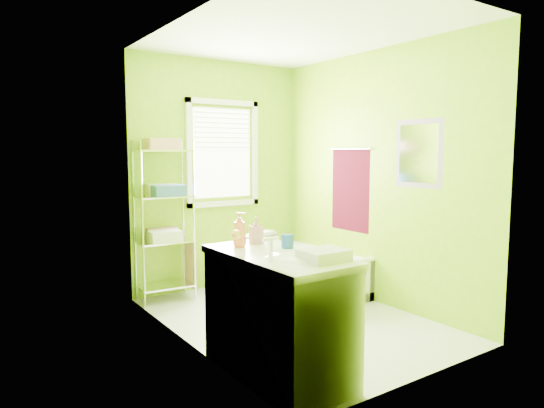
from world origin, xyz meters
TOP-DOWN VIEW (x-y plane):
  - ground at (0.00, 0.00)m, footprint 2.90×2.90m
  - room_envelope at (0.00, 0.00)m, footprint 2.14×2.94m
  - window at (0.05, 1.42)m, footprint 0.92×0.05m
  - door at (-1.04, -1.00)m, footprint 0.09×0.80m
  - right_wall_decor at (1.04, -0.02)m, footprint 0.04×1.48m
  - bathtub at (0.71, 0.67)m, footprint 0.68×1.45m
  - toilet at (0.12, 1.12)m, footprint 0.58×0.77m
  - vanity at (-0.77, -0.84)m, footprint 0.59×1.16m
  - wire_shelf_unit at (-0.73, 1.27)m, footprint 0.60×0.48m

SIDE VIEW (x-z plane):
  - ground at x=0.00m, z-range 0.00..0.00m
  - bathtub at x=0.71m, z-range -0.09..0.38m
  - toilet at x=0.12m, z-range 0.00..0.70m
  - vanity at x=-0.77m, z-range -0.10..1.03m
  - door at x=-1.04m, z-range 0.00..2.00m
  - wire_shelf_unit at x=-0.73m, z-range 0.19..1.89m
  - right_wall_decor at x=1.04m, z-range 0.74..1.91m
  - room_envelope at x=0.00m, z-range 0.24..2.86m
  - window at x=0.05m, z-range 1.00..2.22m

